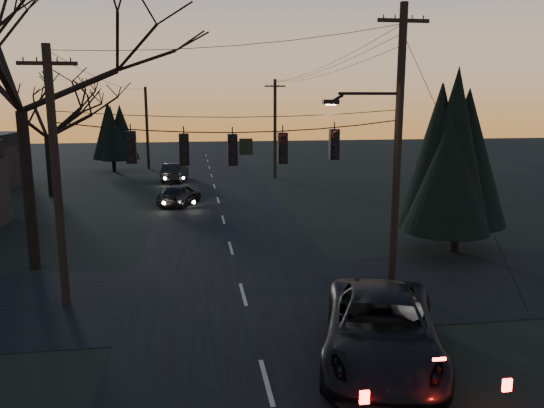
{
  "coord_description": "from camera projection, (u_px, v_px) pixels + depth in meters",
  "views": [
    {
      "loc": [
        -1.63,
        -7.75,
        6.81
      ],
      "look_at": [
        0.82,
        8.58,
        3.54
      ],
      "focal_mm": 35.0,
      "sensor_mm": 36.0,
      "label": 1
    }
  ],
  "objects": [
    {
      "name": "utility_pole_far_r",
      "position": [
        275.0,
        178.0,
        46.74
      ],
      "size": [
        1.8,
        0.3,
        8.5
      ],
      "primitive_type": null,
      "color": "black",
      "rests_on": "ground"
    },
    {
      "name": "utility_pole_right",
      "position": [
        391.0,
        287.0,
        19.58
      ],
      "size": [
        5.0,
        0.3,
        10.0
      ],
      "primitive_type": null,
      "color": "black",
      "rests_on": "ground"
    },
    {
      "name": "cross_road",
      "position": [
        243.0,
        294.0,
        18.78
      ],
      "size": [
        60.0,
        7.0,
        0.02
      ],
      "primitive_type": "cube",
      "color": "black",
      "rests_on": "ground"
    },
    {
      "name": "sedan_oncoming_a",
      "position": [
        180.0,
        194.0,
        34.57
      ],
      "size": [
        3.13,
        4.44,
        1.4
      ],
      "primitive_type": "imported",
      "rotation": [
        0.0,
        0.0,
        2.74
      ],
      "color": "black",
      "rests_on": "ground"
    },
    {
      "name": "suv_near",
      "position": [
        381.0,
        330.0,
        13.86
      ],
      "size": [
        4.7,
        6.95,
        1.77
      ],
      "primitive_type": "imported",
      "rotation": [
        0.0,
        0.0,
        -0.3
      ],
      "color": "black",
      "rests_on": "ground"
    },
    {
      "name": "span_signal_assembly",
      "position": [
        234.0,
        148.0,
        17.73
      ],
      "size": [
        11.5,
        0.44,
        1.62
      ],
      "color": "black",
      "rests_on": "ground"
    },
    {
      "name": "main_road",
      "position": [
        225.0,
        228.0,
        28.48
      ],
      "size": [
        8.0,
        120.0,
        0.02
      ],
      "primitive_type": "cube",
      "color": "black",
      "rests_on": "ground"
    },
    {
      "name": "evergreen_right",
      "position": [
        460.0,
        160.0,
        23.3
      ],
      "size": [
        4.23,
        4.23,
        7.16
      ],
      "color": "black",
      "rests_on": "ground"
    },
    {
      "name": "evergreen_dist",
      "position": [
        112.0,
        131.0,
        49.98
      ],
      "size": [
        3.34,
        3.34,
        6.55
      ],
      "color": "black",
      "rests_on": "ground"
    },
    {
      "name": "bare_tree_dist",
      "position": [
        45.0,
        114.0,
        36.76
      ],
      "size": [
        7.47,
        7.47,
        8.34
      ],
      "color": "black",
      "rests_on": "ground"
    },
    {
      "name": "bare_tree_left",
      "position": [
        15.0,
        43.0,
        19.94
      ],
      "size": [
        10.55,
        10.55,
        12.73
      ],
      "color": "black",
      "rests_on": "ground"
    },
    {
      "name": "sedan_oncoming_b",
      "position": [
        175.0,
        172.0,
        44.65
      ],
      "size": [
        2.28,
        4.83,
        1.53
      ],
      "primitive_type": "imported",
      "rotation": [
        0.0,
        0.0,
        3.0
      ],
      "color": "black",
      "rests_on": "ground"
    },
    {
      "name": "utility_pole_left",
      "position": [
        66.0,
        304.0,
        17.91
      ],
      "size": [
        1.8,
        0.3,
        8.5
      ],
      "primitive_type": null,
      "color": "black",
      "rests_on": "ground"
    },
    {
      "name": "utility_pole_far_l",
      "position": [
        149.0,
        169.0,
        52.83
      ],
      "size": [
        0.3,
        0.3,
        8.0
      ],
      "primitive_type": null,
      "color": "black",
      "rests_on": "ground"
    }
  ]
}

